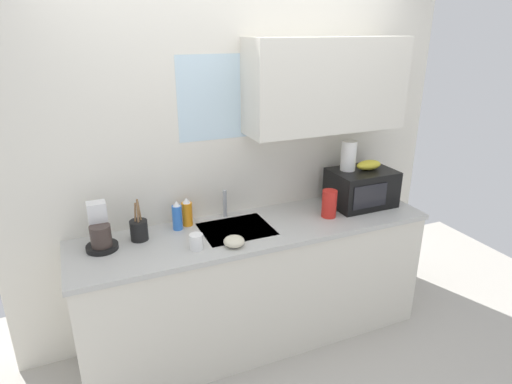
{
  "coord_description": "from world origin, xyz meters",
  "views": [
    {
      "loc": [
        -1.06,
        -2.45,
        2.17
      ],
      "look_at": [
        0.0,
        0.0,
        1.15
      ],
      "focal_mm": 30.71,
      "sensor_mm": 36.0,
      "label": 1
    }
  ],
  "objects_px": {
    "utensil_crock": "(139,230)",
    "microwave": "(361,188)",
    "mug_white": "(196,242)",
    "small_bowl": "(234,241)",
    "dish_soap_bottle_orange": "(187,213)",
    "dish_soap_bottle_blue": "(177,216)",
    "paper_towel_roll": "(349,156)",
    "coffee_maker": "(100,232)",
    "banana_bunch": "(369,165)",
    "cereal_canister": "(329,204)"
  },
  "relations": [
    {
      "from": "coffee_maker",
      "to": "dish_soap_bottle_blue",
      "type": "height_order",
      "value": "coffee_maker"
    },
    {
      "from": "microwave",
      "to": "small_bowl",
      "type": "height_order",
      "value": "microwave"
    },
    {
      "from": "dish_soap_bottle_orange",
      "to": "dish_soap_bottle_blue",
      "type": "bearing_deg",
      "value": -153.95
    },
    {
      "from": "coffee_maker",
      "to": "mug_white",
      "type": "relative_size",
      "value": 2.95
    },
    {
      "from": "paper_towel_roll",
      "to": "dish_soap_bottle_orange",
      "type": "height_order",
      "value": "paper_towel_roll"
    },
    {
      "from": "paper_towel_roll",
      "to": "coffee_maker",
      "type": "xyz_separation_m",
      "value": [
        -1.76,
        0.01,
        -0.28
      ]
    },
    {
      "from": "dish_soap_bottle_blue",
      "to": "paper_towel_roll",
      "type": "bearing_deg",
      "value": -3.32
    },
    {
      "from": "dish_soap_bottle_blue",
      "to": "microwave",
      "type": "bearing_deg",
      "value": -5.23
    },
    {
      "from": "banana_bunch",
      "to": "dish_soap_bottle_blue",
      "type": "height_order",
      "value": "banana_bunch"
    },
    {
      "from": "microwave",
      "to": "dish_soap_bottle_orange",
      "type": "height_order",
      "value": "microwave"
    },
    {
      "from": "microwave",
      "to": "mug_white",
      "type": "distance_m",
      "value": 1.35
    },
    {
      "from": "microwave",
      "to": "utensil_crock",
      "type": "bearing_deg",
      "value": 177.49
    },
    {
      "from": "cereal_canister",
      "to": "coffee_maker",
      "type": "bearing_deg",
      "value": 174.05
    },
    {
      "from": "microwave",
      "to": "utensil_crock",
      "type": "height_order",
      "value": "utensil_crock"
    },
    {
      "from": "microwave",
      "to": "small_bowl",
      "type": "distance_m",
      "value": 1.14
    },
    {
      "from": "dish_soap_bottle_blue",
      "to": "small_bowl",
      "type": "height_order",
      "value": "dish_soap_bottle_blue"
    },
    {
      "from": "coffee_maker",
      "to": "microwave",
      "type": "bearing_deg",
      "value": -1.85
    },
    {
      "from": "dish_soap_bottle_orange",
      "to": "paper_towel_roll",
      "type": "bearing_deg",
      "value": -5.33
    },
    {
      "from": "banana_bunch",
      "to": "coffee_maker",
      "type": "xyz_separation_m",
      "value": [
        -1.91,
        0.06,
        -0.2
      ]
    },
    {
      "from": "mug_white",
      "to": "dish_soap_bottle_orange",
      "type": "bearing_deg",
      "value": 83.5
    },
    {
      "from": "cereal_canister",
      "to": "mug_white",
      "type": "distance_m",
      "value": 1.0
    },
    {
      "from": "microwave",
      "to": "mug_white",
      "type": "xyz_separation_m",
      "value": [
        -1.33,
        -0.19,
        -0.09
      ]
    },
    {
      "from": "utensil_crock",
      "to": "mug_white",
      "type": "bearing_deg",
      "value": -41.32
    },
    {
      "from": "mug_white",
      "to": "dish_soap_bottle_blue",
      "type": "bearing_deg",
      "value": 96.7
    },
    {
      "from": "mug_white",
      "to": "small_bowl",
      "type": "xyz_separation_m",
      "value": [
        0.22,
        -0.06,
        -0.02
      ]
    },
    {
      "from": "dish_soap_bottle_blue",
      "to": "mug_white",
      "type": "relative_size",
      "value": 2.12
    },
    {
      "from": "small_bowl",
      "to": "paper_towel_roll",
      "type": "bearing_deg",
      "value": 16.5
    },
    {
      "from": "paper_towel_roll",
      "to": "small_bowl",
      "type": "xyz_separation_m",
      "value": [
        -1.01,
        -0.3,
        -0.35
      ]
    },
    {
      "from": "cereal_canister",
      "to": "utensil_crock",
      "type": "height_order",
      "value": "utensil_crock"
    },
    {
      "from": "dish_soap_bottle_orange",
      "to": "small_bowl",
      "type": "distance_m",
      "value": 0.45
    },
    {
      "from": "paper_towel_roll",
      "to": "utensil_crock",
      "type": "relative_size",
      "value": 0.78
    },
    {
      "from": "coffee_maker",
      "to": "cereal_canister",
      "type": "distance_m",
      "value": 1.53
    },
    {
      "from": "paper_towel_roll",
      "to": "utensil_crock",
      "type": "distance_m",
      "value": 1.56
    },
    {
      "from": "microwave",
      "to": "paper_towel_roll",
      "type": "bearing_deg",
      "value": 152.62
    },
    {
      "from": "microwave",
      "to": "coffee_maker",
      "type": "relative_size",
      "value": 1.64
    },
    {
      "from": "microwave",
      "to": "cereal_canister",
      "type": "relative_size",
      "value": 2.35
    },
    {
      "from": "banana_bunch",
      "to": "utensil_crock",
      "type": "height_order",
      "value": "banana_bunch"
    },
    {
      "from": "dish_soap_bottle_blue",
      "to": "dish_soap_bottle_orange",
      "type": "bearing_deg",
      "value": 26.05
    },
    {
      "from": "microwave",
      "to": "dish_soap_bottle_blue",
      "type": "distance_m",
      "value": 1.38
    },
    {
      "from": "banana_bunch",
      "to": "dish_soap_bottle_orange",
      "type": "height_order",
      "value": "banana_bunch"
    },
    {
      "from": "dish_soap_bottle_orange",
      "to": "mug_white",
      "type": "xyz_separation_m",
      "value": [
        -0.04,
        -0.35,
        -0.04
      ]
    },
    {
      "from": "dish_soap_bottle_blue",
      "to": "utensil_crock",
      "type": "distance_m",
      "value": 0.27
    },
    {
      "from": "banana_bunch",
      "to": "paper_towel_roll",
      "type": "height_order",
      "value": "paper_towel_roll"
    },
    {
      "from": "coffee_maker",
      "to": "dish_soap_bottle_orange",
      "type": "relative_size",
      "value": 1.43
    },
    {
      "from": "paper_towel_roll",
      "to": "dish_soap_bottle_blue",
      "type": "xyz_separation_m",
      "value": [
        -1.27,
        0.07,
        -0.29
      ]
    },
    {
      "from": "coffee_maker",
      "to": "dish_soap_bottle_blue",
      "type": "relative_size",
      "value": 1.39
    },
    {
      "from": "cereal_canister",
      "to": "small_bowl",
      "type": "height_order",
      "value": "cereal_canister"
    },
    {
      "from": "dish_soap_bottle_blue",
      "to": "utensil_crock",
      "type": "xyz_separation_m",
      "value": [
        -0.26,
        -0.05,
        -0.02
      ]
    },
    {
      "from": "dish_soap_bottle_orange",
      "to": "cereal_canister",
      "type": "xyz_separation_m",
      "value": [
        0.95,
        -0.26,
        0.01
      ]
    },
    {
      "from": "utensil_crock",
      "to": "microwave",
      "type": "bearing_deg",
      "value": -2.51
    }
  ]
}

